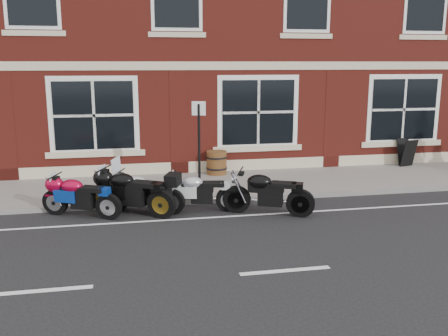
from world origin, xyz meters
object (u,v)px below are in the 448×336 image
Objects in this scene: moto_touring_silver at (143,190)px; moto_sport_black at (131,191)px; a_board_sign at (406,152)px; barrel_planter at (217,163)px; moto_sport_red at (80,195)px; moto_naked_black at (267,191)px; moto_sport_silver at (198,191)px; parking_sign at (199,143)px.

moto_touring_silver is 0.34m from moto_sport_black.
a_board_sign is 1.26× the size of barrel_planter.
moto_touring_silver is at bearing -58.14° from moto_sport_red.
moto_naked_black is (3.11, -0.61, -0.02)m from moto_sport_black.
parking_sign is at bearing 1.16° from moto_sport_silver.
moto_sport_silver is 1.63m from moto_naked_black.
moto_sport_black is at bearing -128.21° from barrel_planter.
moto_sport_silver is at bearing 93.45° from moto_naked_black.
moto_sport_silver is 2.13× the size of a_board_sign.
moto_sport_red is 2.57× the size of barrel_planter.
barrel_planter is 2.96m from parking_sign.
moto_sport_red is 2.04× the size of a_board_sign.
moto_sport_red is 10.75m from a_board_sign.
moto_touring_silver is 1.85m from parking_sign.
moto_touring_silver is 0.93× the size of moto_sport_black.
moto_sport_black is (-0.28, -0.18, 0.04)m from moto_touring_silver.
moto_sport_red is (-1.43, -0.14, -0.02)m from moto_touring_silver.
a_board_sign reaches higher than moto_sport_red.
a_board_sign is (10.22, 3.34, 0.06)m from moto_sport_red.
a_board_sign is (8.79, 3.20, 0.04)m from moto_touring_silver.
moto_touring_silver is 2.57× the size of barrel_planter.
parking_sign is (0.14, 0.78, 1.03)m from moto_sport_silver.
a_board_sign is at bearing -44.17° from moto_touring_silver.
moto_touring_silver is at bearing -175.37° from a_board_sign.
parking_sign is at bearing -35.03° from moto_sport_black.
moto_naked_black is 2.82× the size of barrel_planter.
a_board_sign reaches higher than barrel_planter.
parking_sign is at bearing -175.63° from a_board_sign.
moto_sport_red is at bearing 100.06° from moto_sport_silver.
moto_sport_red is 1.14m from moto_sport_black.
moto_touring_silver is 1.00× the size of moto_sport_red.
moto_naked_black is at bearing -69.52° from moto_sport_black.
moto_touring_silver is at bearing -25.68° from moto_sport_black.
parking_sign reaches higher than moto_sport_black.
moto_sport_red is 5.04m from barrel_planter.
moto_sport_silver is (1.59, -0.03, -0.07)m from moto_sport_black.
a_board_sign is at bearing -31.90° from moto_naked_black.
a_board_sign reaches higher than moto_sport_black.
a_board_sign is at bearing -53.82° from moto_sport_silver.
moto_sport_red is at bearing -147.59° from parking_sign.
barrel_planter is at bearing 89.31° from parking_sign.
moto_touring_silver is 1.43m from moto_sport_red.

